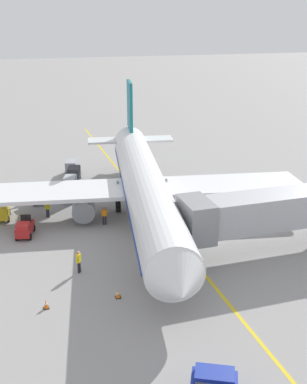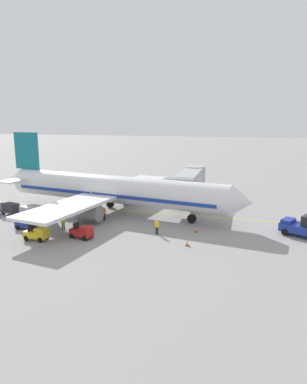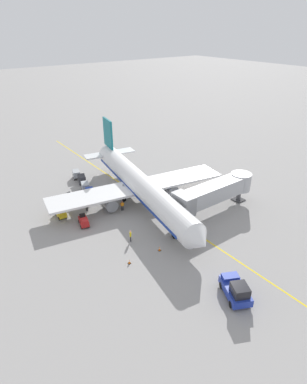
# 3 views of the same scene
# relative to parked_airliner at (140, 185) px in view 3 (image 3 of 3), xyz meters

# --- Properties ---
(ground_plane) EXTENTS (400.00, 400.00, 0.00)m
(ground_plane) POSITION_rel_parked_airliner_xyz_m (-1.19, 0.70, -3.19)
(ground_plane) COLOR gray
(gate_lead_in_line) EXTENTS (0.24, 80.00, 0.01)m
(gate_lead_in_line) POSITION_rel_parked_airliner_xyz_m (-1.19, 0.70, -3.18)
(gate_lead_in_line) COLOR gold
(gate_lead_in_line) RESTS_ON ground
(parked_airliner) EXTENTS (30.45, 37.22, 10.63)m
(parked_airliner) POSITION_rel_parked_airliner_xyz_m (0.00, 0.00, 0.00)
(parked_airliner) COLOR white
(parked_airliner) RESTS_ON ground
(jet_bridge) EXTENTS (15.23, 3.50, 4.98)m
(jet_bridge) POSITION_rel_parked_airliner_xyz_m (-7.78, 9.29, 0.27)
(jet_bridge) COLOR #A8AAAF
(jet_bridge) RESTS_ON ground
(pushback_tractor) EXTENTS (3.93, 4.92, 2.40)m
(pushback_tractor) POSITION_rel_parked_airliner_xyz_m (3.90, 23.84, -2.09)
(pushback_tractor) COLOR #1E339E
(pushback_tractor) RESTS_ON ground
(baggage_tug_lead) EXTENTS (1.85, 2.73, 1.62)m
(baggage_tug_lead) POSITION_rel_parked_airliner_xyz_m (9.21, -6.93, -2.47)
(baggage_tug_lead) COLOR #1E339E
(baggage_tug_lead) RESTS_ON ground
(baggage_tug_trailing) EXTENTS (1.43, 2.57, 1.62)m
(baggage_tug_trailing) POSITION_rel_parked_airliner_xyz_m (12.51, -3.57, -2.47)
(baggage_tug_trailing) COLOR gold
(baggage_tug_trailing) RESTS_ON ground
(baggage_tug_spare) EXTENTS (1.81, 2.72, 1.62)m
(baggage_tug_spare) POSITION_rel_parked_airliner_xyz_m (10.73, 0.78, -2.47)
(baggage_tug_spare) COLOR #B21E1E
(baggage_tug_spare) RESTS_ON ground
(baggage_cart_front) EXTENTS (1.90, 2.97, 1.58)m
(baggage_cart_front) POSITION_rel_parked_airliner_xyz_m (5.91, -6.58, -2.24)
(baggage_cart_front) COLOR #4C4C51
(baggage_cart_front) RESTS_ON ground
(baggage_cart_second_in_train) EXTENTS (1.90, 2.97, 1.58)m
(baggage_cart_second_in_train) POSITION_rel_parked_airliner_xyz_m (5.49, -9.30, -2.24)
(baggage_cart_second_in_train) COLOR #4C4C51
(baggage_cart_second_in_train) RESTS_ON ground
(baggage_cart_third_in_train) EXTENTS (1.90, 2.97, 1.58)m
(baggage_cart_third_in_train) POSITION_rel_parked_airliner_xyz_m (4.58, -12.58, -2.24)
(baggage_cart_third_in_train) COLOR #4C4C51
(baggage_cart_third_in_train) RESTS_ON ground
(baggage_cart_tail_end) EXTENTS (1.90, 2.97, 1.58)m
(baggage_cart_tail_end) POSITION_rel_parked_airliner_xyz_m (4.44, -15.28, -2.24)
(baggage_cart_tail_end) COLOR #4C4C51
(baggage_cart_tail_end) RESTS_ON ground
(ground_crew_wing_walker) EXTENTS (0.59, 0.56, 1.69)m
(ground_crew_wing_walker) POSITION_rel_parked_airliner_xyz_m (8.50, -2.70, -2.23)
(ground_crew_wing_walker) COLOR #232328
(ground_crew_wing_walker) RESTS_ON ground
(ground_crew_loader) EXTENTS (0.47, 0.65, 1.69)m
(ground_crew_loader) POSITION_rel_parked_airliner_xyz_m (7.34, 8.22, -2.23)
(ground_crew_loader) COLOR #232328
(ground_crew_loader) RESTS_ON ground
(ground_crew_marshaller) EXTENTS (0.71, 0.36, 1.69)m
(ground_crew_marshaller) POSITION_rel_parked_airliner_xyz_m (3.83, 0.47, -2.23)
(ground_crew_marshaller) COLOR #232328
(ground_crew_marshaller) RESTS_ON ground
(safety_cone_nose_left) EXTENTS (0.36, 0.36, 0.59)m
(safety_cone_nose_left) POSITION_rel_parked_airliner_xyz_m (5.45, 12.30, -2.90)
(safety_cone_nose_left) COLOR black
(safety_cone_nose_left) RESTS_ON ground
(safety_cone_nose_right) EXTENTS (0.36, 0.36, 0.59)m
(safety_cone_nose_right) POSITION_rel_parked_airliner_xyz_m (10.08, 12.10, -2.90)
(safety_cone_nose_right) COLOR black
(safety_cone_nose_right) RESTS_ON ground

